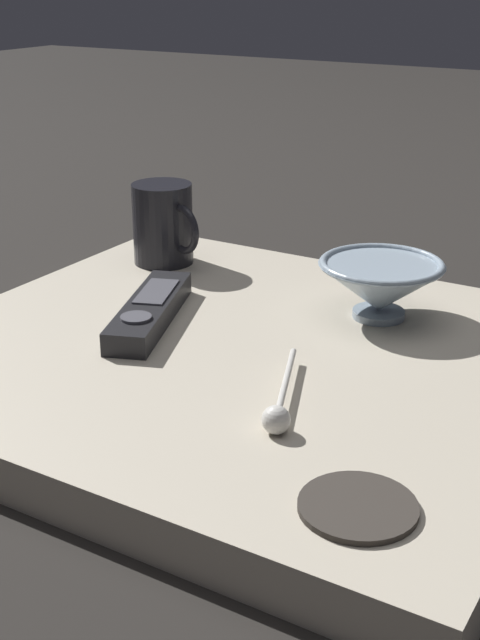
# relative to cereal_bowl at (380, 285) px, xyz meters

# --- Properties ---
(ground_plane) EXTENTS (6.00, 6.00, 0.00)m
(ground_plane) POSITION_rel_cereal_bowl_xyz_m (-0.14, 0.09, -0.08)
(ground_plane) COLOR black
(table) EXTENTS (0.57, 0.64, 0.04)m
(table) POSITION_rel_cereal_bowl_xyz_m (-0.14, 0.09, -0.06)
(table) COLOR #B7AD99
(table) RESTS_ON ground
(cereal_bowl) EXTENTS (0.14, 0.14, 0.07)m
(cereal_bowl) POSITION_rel_cereal_bowl_xyz_m (0.00, 0.00, 0.00)
(cereal_bowl) COLOR #8C9EAD
(cereal_bowl) RESTS_ON table
(coffee_mug) EXTENTS (0.08, 0.11, 0.10)m
(coffee_mug) POSITION_rel_cereal_bowl_xyz_m (0.03, 0.31, 0.01)
(coffee_mug) COLOR black
(coffee_mug) RESTS_ON table
(teaspoon) EXTENTS (0.14, 0.07, 0.02)m
(teaspoon) POSITION_rel_cereal_bowl_xyz_m (-0.26, -0.02, -0.02)
(teaspoon) COLOR silver
(teaspoon) RESTS_ON table
(tv_remote_near) EXTENTS (0.20, 0.11, 0.03)m
(tv_remote_near) POSITION_rel_cereal_bowl_xyz_m (-0.14, 0.21, -0.02)
(tv_remote_near) COLOR black
(tv_remote_near) RESTS_ON table
(drink_coaster) EXTENTS (0.09, 0.09, 0.01)m
(drink_coaster) POSITION_rel_cereal_bowl_xyz_m (-0.35, -0.13, -0.03)
(drink_coaster) COLOR #332D28
(drink_coaster) RESTS_ON table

